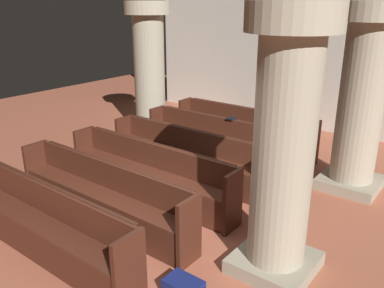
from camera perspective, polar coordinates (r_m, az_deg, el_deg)
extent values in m
plane|color=#AD5B42|center=(5.92, -5.06, -11.95)|extent=(19.20, 19.20, 0.00)
cube|color=beige|center=(10.38, 18.53, 14.03)|extent=(10.00, 0.16, 4.50)
cube|color=#4C2316|center=(8.80, 7.25, 2.21)|extent=(3.15, 0.38, 0.05)
cube|color=#4C2316|center=(8.88, 7.87, 3.84)|extent=(3.15, 0.04, 0.40)
cube|color=#411E13|center=(8.87, 8.08, 5.09)|extent=(3.02, 0.06, 0.02)
cube|color=#442014|center=(9.68, -0.95, 3.82)|extent=(0.06, 0.44, 0.90)
cube|color=#442014|center=(8.17, 16.95, -0.11)|extent=(0.06, 0.44, 0.90)
cube|color=#482115|center=(8.73, 6.60, 0.44)|extent=(3.15, 0.03, 0.43)
cube|color=#4C2316|center=(8.00, 3.63, 0.54)|extent=(3.15, 0.38, 0.05)
cube|color=#4C2316|center=(8.06, 4.33, 2.35)|extent=(3.15, 0.04, 0.40)
cube|color=#411E13|center=(8.05, 4.55, 3.72)|extent=(3.02, 0.06, 0.02)
cube|color=#442014|center=(8.96, -4.90, 2.43)|extent=(0.06, 0.44, 0.90)
cube|color=#442014|center=(7.30, 14.10, -2.20)|extent=(0.06, 0.44, 0.90)
cube|color=#482115|center=(7.95, 2.88, -1.42)|extent=(3.15, 0.03, 0.43)
cube|color=#4C2316|center=(7.25, -0.78, -1.49)|extent=(3.15, 0.38, 0.05)
cube|color=#4C2316|center=(7.30, 0.03, 0.52)|extent=(3.15, 0.04, 0.40)
cube|color=#411E13|center=(7.27, 0.26, 2.04)|extent=(3.02, 0.06, 0.02)
cube|color=#442014|center=(8.29, -9.50, 0.80)|extent=(0.06, 0.44, 0.90)
cube|color=#442014|center=(6.47, 10.49, -4.82)|extent=(0.06, 0.44, 0.90)
cube|color=#482115|center=(7.22, -1.63, -3.67)|extent=(3.15, 0.03, 0.43)
cube|color=#4C2316|center=(6.56, -6.16, -3.96)|extent=(3.15, 0.38, 0.05)
cube|color=#4C2316|center=(6.59, -5.23, -1.72)|extent=(3.15, 0.04, 0.40)
cube|color=#411E13|center=(6.55, -5.00, -0.05)|extent=(3.02, 0.06, 0.02)
cube|color=#442014|center=(7.70, -14.85, -1.10)|extent=(0.06, 0.44, 0.90)
cube|color=#442014|center=(5.68, 5.80, -8.17)|extent=(0.06, 0.44, 0.90)
cube|color=#482115|center=(6.55, -7.14, -6.36)|extent=(3.15, 0.03, 0.43)
cube|color=#4C2316|center=(5.96, -12.75, -6.91)|extent=(3.15, 0.38, 0.05)
cube|color=#4C2316|center=(5.96, -11.69, -4.45)|extent=(3.15, 0.04, 0.40)
cube|color=#411E13|center=(5.92, -11.47, -2.61)|extent=(3.02, 0.06, 0.02)
cube|color=#442014|center=(7.19, -21.03, -3.29)|extent=(0.06, 0.44, 0.90)
cube|color=#442014|center=(4.98, -0.42, -12.44)|extent=(0.06, 0.44, 0.90)
cube|color=#482115|center=(5.98, -13.87, -9.54)|extent=(3.15, 0.03, 0.43)
cube|color=#4C2316|center=(5.47, -20.78, -10.33)|extent=(3.15, 0.38, 0.05)
cube|color=#4C2316|center=(5.44, -19.58, -7.67)|extent=(3.15, 0.04, 0.40)
cube|color=#411E13|center=(5.38, -19.39, -5.69)|extent=(3.02, 0.06, 0.02)
cube|color=#442014|center=(4.38, -8.82, -17.77)|extent=(0.06, 0.44, 0.90)
cube|color=#482115|center=(5.52, -22.04, -13.13)|extent=(3.15, 0.03, 0.43)
cube|color=#9F967E|center=(7.60, 21.46, -5.07)|extent=(0.98, 0.98, 0.18)
cylinder|color=#ADA389|center=(7.17, 22.85, 5.18)|extent=(0.73, 0.73, 2.62)
cylinder|color=#B6AB90|center=(6.98, 24.48, 16.83)|extent=(1.05, 1.05, 0.30)
cube|color=#9F967E|center=(10.07, -5.79, 2.22)|extent=(0.98, 0.98, 0.18)
cylinder|color=#ADA389|center=(9.75, -6.07, 10.09)|extent=(0.73, 0.73, 2.62)
cylinder|color=#B6AB90|center=(9.62, -6.40, 18.71)|extent=(1.05, 1.05, 0.30)
cube|color=#9F967E|center=(5.20, 11.60, -16.14)|extent=(0.92, 0.92, 0.18)
cylinder|color=#ADA389|center=(4.53, 12.80, -1.59)|extent=(0.68, 0.68, 2.62)
cylinder|color=#B6AB90|center=(4.24, 14.35, 17.15)|extent=(0.99, 0.99, 0.30)
cube|color=#492215|center=(9.67, 12.57, 0.70)|extent=(0.45, 0.45, 0.06)
cube|color=#562819|center=(9.53, 12.77, 3.23)|extent=(0.28, 0.28, 0.95)
cube|color=#5B2A1A|center=(9.40, 13.01, 6.36)|extent=(0.48, 0.35, 0.15)
cube|color=black|center=(7.94, 5.66, 3.65)|extent=(0.14, 0.20, 0.03)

